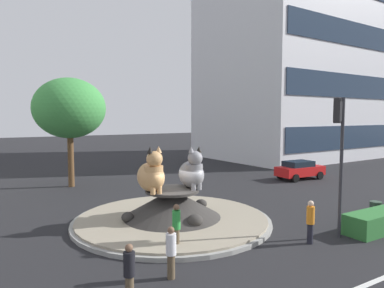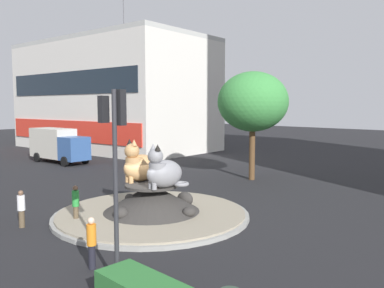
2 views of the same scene
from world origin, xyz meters
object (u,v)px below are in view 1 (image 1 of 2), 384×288
at_px(cat_statue_grey, 192,173).
at_px(broadleaf_tree_behind_island, 69,108).
at_px(pedestrian_green_shirt, 176,225).
at_px(sedan_on_far_lane, 300,169).
at_px(pedestrian_orange_shirt, 310,221).
at_px(litter_bin, 375,210).
at_px(pedestrian_white_shirt, 171,251).
at_px(cat_statue_calico, 152,175).
at_px(office_tower, 290,22).
at_px(pedestrian_black_shirt, 129,272).
at_px(traffic_light_mast, 339,137).

xyz_separation_m(cat_statue_grey, broadleaf_tree_behind_island, (-3.35, 11.54, 3.32)).
distance_m(pedestrian_green_shirt, sedan_on_far_lane, 17.77).
bearing_deg(cat_statue_grey, broadleaf_tree_behind_island, -155.17).
distance_m(pedestrian_orange_shirt, litter_bin, 5.49).
xyz_separation_m(cat_statue_grey, sedan_on_far_lane, (13.26, 5.04, -1.56)).
xyz_separation_m(pedestrian_white_shirt, sedan_on_far_lane, (17.06, 10.07, -0.09)).
bearing_deg(sedan_on_far_lane, cat_statue_calico, -159.77).
bearing_deg(litter_bin, broadleaf_tree_behind_island, 124.64).
distance_m(broadleaf_tree_behind_island, litter_bin, 20.36).
bearing_deg(cat_statue_grey, office_tower, 133.65).
bearing_deg(pedestrian_black_shirt, broadleaf_tree_behind_island, -7.18).
xyz_separation_m(broadleaf_tree_behind_island, pedestrian_orange_shirt, (5.74, -16.75, -4.74)).
height_order(broadleaf_tree_behind_island, pedestrian_white_shirt, broadleaf_tree_behind_island).
xyz_separation_m(traffic_light_mast, litter_bin, (3.88, 0.63, -3.82)).
height_order(cat_statue_grey, traffic_light_mast, traffic_light_mast).
bearing_deg(pedestrian_green_shirt, cat_statue_calico, 153.77).
relative_size(office_tower, pedestrian_orange_shirt, 19.29).
distance_m(pedestrian_white_shirt, pedestrian_green_shirt, 2.33).
bearing_deg(pedestrian_white_shirt, office_tower, -174.97).
xyz_separation_m(cat_statue_grey, traffic_light_mast, (3.95, -5.28, 1.91)).
height_order(cat_statue_calico, pedestrian_orange_shirt, cat_statue_calico).
relative_size(traffic_light_mast, pedestrian_green_shirt, 3.28).
relative_size(cat_statue_calico, pedestrian_orange_shirt, 1.25).
xyz_separation_m(pedestrian_black_shirt, litter_bin, (13.28, 1.10, -0.44)).
bearing_deg(pedestrian_black_shirt, litter_bin, -85.52).
distance_m(pedestrian_black_shirt, pedestrian_green_shirt, 3.95).
bearing_deg(broadleaf_tree_behind_island, litter_bin, -55.36).
relative_size(office_tower, broadleaf_tree_behind_island, 4.29).
xyz_separation_m(broadleaf_tree_behind_island, litter_bin, (11.18, -16.18, -5.23)).
bearing_deg(traffic_light_mast, cat_statue_grey, 27.60).
distance_m(sedan_on_far_lane, litter_bin, 11.11).
distance_m(office_tower, sedan_on_far_lane, 23.18).
height_order(cat_statue_calico, traffic_light_mast, traffic_light_mast).
height_order(pedestrian_orange_shirt, pedestrian_black_shirt, pedestrian_orange_shirt).
relative_size(traffic_light_mast, pedestrian_white_shirt, 3.51).
distance_m(cat_statue_grey, office_tower, 33.40).
bearing_deg(cat_statue_grey, cat_statue_calico, -87.35).
relative_size(cat_statue_calico, broadleaf_tree_behind_island, 0.28).
xyz_separation_m(traffic_light_mast, broadleaf_tree_behind_island, (-7.30, 16.81, 1.42)).
height_order(cat_statue_grey, pedestrian_black_shirt, cat_statue_grey).
distance_m(cat_statue_grey, traffic_light_mast, 6.86).
height_order(pedestrian_orange_shirt, litter_bin, pedestrian_orange_shirt).
bearing_deg(pedestrian_black_shirt, office_tower, -52.85).
height_order(cat_statue_grey, broadleaf_tree_behind_island, broadleaf_tree_behind_island).
bearing_deg(sedan_on_far_lane, pedestrian_orange_shirt, -133.89).
relative_size(pedestrian_black_shirt, litter_bin, 1.86).
distance_m(pedestrian_orange_shirt, pedestrian_green_shirt, 5.39).
distance_m(traffic_light_mast, broadleaf_tree_behind_island, 18.38).
relative_size(pedestrian_white_shirt, sedan_on_far_lane, 0.41).
bearing_deg(sedan_on_far_lane, pedestrian_green_shirt, -150.08).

